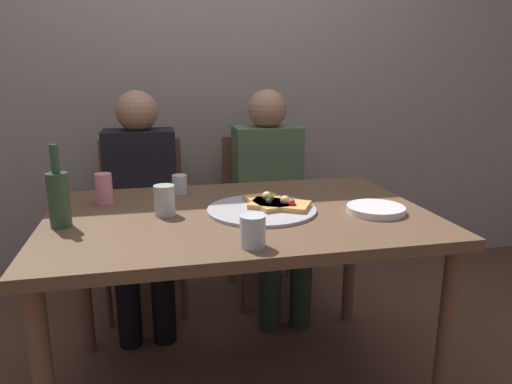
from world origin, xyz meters
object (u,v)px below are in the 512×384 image
object	(u,v)px
tumbler_far	(180,184)
guest_in_beanie	(271,190)
plate_stack	(376,209)
pizza_slice_last	(269,201)
tumbler_near	(165,200)
chair_right	(264,205)
guest_in_sweater	(142,197)
chair_left	(143,212)
dining_table	(239,232)
wine_bottle	(59,197)
soda_can	(104,189)
wine_glass	(253,231)
pizza_slice_extra	(280,204)
pizza_tray	(262,210)

from	to	relation	value
tumbler_far	guest_in_beanie	distance (m)	0.66
plate_stack	guest_in_beanie	world-z (taller)	guest_in_beanie
pizza_slice_last	guest_in_beanie	world-z (taller)	guest_in_beanie
tumbler_near	chair_right	size ratio (longest dim) A/B	0.12
guest_in_sweater	chair_left	bearing A→B (deg)	-90.00
dining_table	tumbler_near	world-z (taller)	tumbler_near
wine_bottle	soda_can	world-z (taller)	wine_bottle
pizza_slice_last	soda_can	distance (m)	0.66
pizza_slice_last	wine_glass	distance (m)	0.43
pizza_slice_extra	guest_in_sweater	size ratio (longest dim) A/B	0.22
wine_bottle	wine_glass	world-z (taller)	wine_bottle
wine_bottle	tumbler_near	distance (m)	0.36
pizza_slice_extra	tumbler_near	size ratio (longest dim) A/B	2.29
pizza_tray	chair_right	distance (m)	0.93
chair_right	guest_in_sweater	distance (m)	0.71
pizza_slice_last	wine_glass	xyz separation A→B (m)	(-0.15, -0.40, 0.03)
pizza_tray	soda_can	size ratio (longest dim) A/B	3.38
pizza_slice_last	guest_in_sweater	size ratio (longest dim) A/B	0.21
guest_in_beanie	pizza_tray	bearing A→B (deg)	73.07
chair_left	guest_in_sweater	distance (m)	0.20
guest_in_sweater	plate_stack	bearing A→B (deg)	136.18
dining_table	tumbler_far	distance (m)	0.40
wine_bottle	dining_table	bearing A→B (deg)	3.39
pizza_tray	wine_glass	world-z (taller)	wine_glass
plate_stack	chair_left	xyz separation A→B (m)	(-0.87, 0.99, -0.25)
tumbler_near	wine_glass	bearing A→B (deg)	-57.26
dining_table	pizza_tray	world-z (taller)	pizza_tray
pizza_slice_last	chair_right	world-z (taller)	chair_right
dining_table	chair_left	bearing A→B (deg)	113.41
chair_left	pizza_slice_last	bearing A→B (deg)	120.92
pizza_slice_extra	soda_can	distance (m)	0.70
soda_can	pizza_slice_extra	bearing A→B (deg)	-20.22
tumbler_near	tumbler_far	size ratio (longest dim) A/B	1.36
dining_table	chair_right	world-z (taller)	chair_right
dining_table	pizza_tray	xyz separation A→B (m)	(0.08, -0.01, 0.09)
dining_table	plate_stack	bearing A→B (deg)	-13.80
dining_table	guest_in_beanie	size ratio (longest dim) A/B	1.20
chair_left	guest_in_sweater	xyz separation A→B (m)	(0.00, -0.15, 0.13)
guest_in_sweater	tumbler_far	bearing A→B (deg)	113.92
plate_stack	chair_right	world-z (taller)	chair_right
plate_stack	guest_in_sweater	bearing A→B (deg)	136.18
dining_table	wine_glass	distance (m)	0.39
soda_can	chair_right	size ratio (longest dim) A/B	0.14
pizza_tray	wine_glass	xyz separation A→B (m)	(-0.11, -0.35, 0.04)
wine_glass	plate_stack	distance (m)	0.58
wine_glass	chair_right	bearing A→B (deg)	74.91
pizza_slice_extra	pizza_slice_last	bearing A→B (deg)	124.81
chair_right	guest_in_beanie	bearing A→B (deg)	90.00
pizza_tray	wine_bottle	bearing A→B (deg)	-177.93
pizza_slice_last	chair_right	distance (m)	0.89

